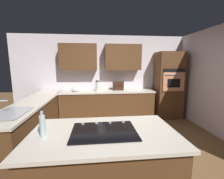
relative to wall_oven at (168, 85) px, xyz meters
name	(u,v)px	position (x,y,z in m)	size (l,w,h in m)	color
ground_plane	(119,148)	(1.85, 1.72, -1.04)	(14.00, 14.00, 0.00)	brown
wall_back	(107,72)	(1.92, -0.33, 0.42)	(6.00, 0.44, 2.60)	silver
wall_left	(224,82)	(-0.60, 1.42, 0.26)	(0.10, 4.00, 2.60)	silver
lower_cabinets_back	(107,106)	(1.95, 0.00, -0.61)	(2.80, 0.60, 0.86)	brown
countertop_back	(107,91)	(1.95, 0.00, -0.16)	(2.84, 0.64, 0.04)	silver
lower_cabinets_side	(35,122)	(3.67, 1.17, -0.61)	(0.60, 2.90, 0.86)	brown
countertop_side	(33,102)	(3.67, 1.17, -0.16)	(0.64, 2.94, 0.04)	silver
island_base	(104,167)	(2.20, 2.84, -0.61)	(1.65, 0.94, 0.86)	brown
island_top	(104,133)	(2.20, 2.84, -0.16)	(1.73, 1.02, 0.04)	silver
wall_oven	(168,85)	(0.00, 0.00, 0.00)	(0.80, 0.66, 2.08)	brown
sink_unit	(10,113)	(3.68, 2.02, -0.12)	(0.46, 0.70, 0.23)	#515456
cooktop	(104,131)	(2.20, 2.83, -0.13)	(0.76, 0.56, 0.03)	black
blender	(97,87)	(2.25, 0.02, 0.00)	(0.15, 0.15, 0.32)	beige
mixing_bowl	(76,89)	(2.90, 0.02, -0.08)	(0.24, 0.24, 0.13)	white
spice_rack	(118,86)	(1.60, -0.08, 0.00)	(0.34, 0.11, 0.28)	#381E14
oil_bottle	(43,125)	(2.88, 2.90, -0.01)	(0.06, 0.06, 0.32)	silver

